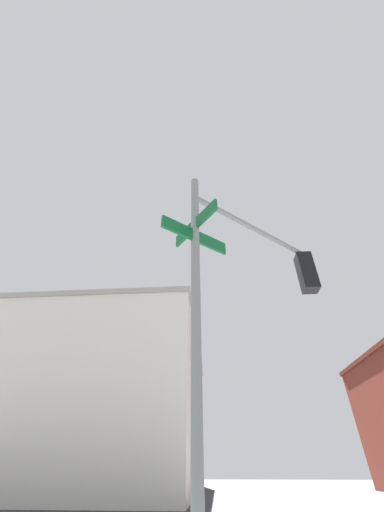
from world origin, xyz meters
TOP-DOWN VIEW (x-y plane):
  - traffic_signal_near at (-5.60, -6.32)m, footprint 2.69×2.23m
  - building_stucco at (-16.59, 19.75)m, footprint 17.48×23.80m

SIDE VIEW (x-z plane):
  - traffic_signal_near at x=-5.60m, z-range 1.17..6.68m
  - building_stucco at x=-16.59m, z-range 0.01..12.32m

